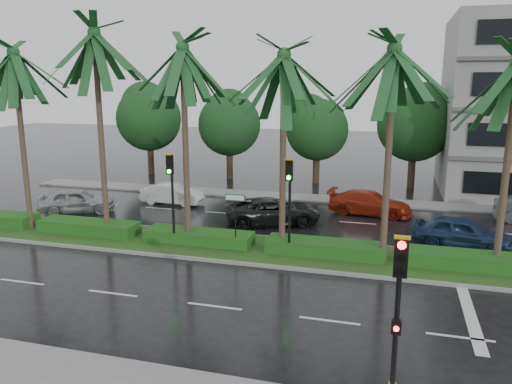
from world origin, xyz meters
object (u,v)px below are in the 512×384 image
(car_blue, at_px, (462,233))
(signal_near, at_px, (397,318))
(car_silver, at_px, (77,201))
(car_darkgrey, at_px, (273,211))
(car_red, at_px, (370,203))
(signal_median_left, at_px, (171,186))
(car_white, at_px, (172,194))
(street_sign, at_px, (235,208))

(car_blue, bearing_deg, signal_near, 179.17)
(car_silver, bearing_deg, car_darkgrey, -110.92)
(car_red, bearing_deg, signal_near, -169.03)
(signal_median_left, distance_m, car_silver, 9.66)
(signal_median_left, distance_m, car_red, 12.41)
(car_red, distance_m, car_blue, 6.76)
(signal_median_left, distance_m, car_white, 9.16)
(car_silver, bearing_deg, car_white, -76.55)
(car_silver, xyz_separation_m, car_blue, (21.28, -0.74, 0.00))
(car_white, relative_size, car_red, 0.83)
(street_sign, height_order, car_darkgrey, street_sign)
(car_white, bearing_deg, car_darkgrey, -110.34)
(signal_near, bearing_deg, street_sign, 125.34)
(signal_near, height_order, street_sign, signal_near)
(signal_median_left, height_order, car_silver, signal_median_left)
(car_darkgrey, xyz_separation_m, car_red, (5.00, 3.47, -0.02))
(street_sign, height_order, car_blue, street_sign)
(signal_near, bearing_deg, car_blue, 77.37)
(street_sign, distance_m, car_white, 10.46)
(signal_near, height_order, car_darkgrey, signal_near)
(signal_near, xyz_separation_m, car_blue, (3.00, 13.39, -1.76))
(car_darkgrey, relative_size, car_red, 1.08)
(car_darkgrey, bearing_deg, car_red, -78.84)
(car_white, bearing_deg, street_sign, -138.83)
(car_silver, xyz_separation_m, car_red, (16.78, 4.31, -0.05))
(car_silver, bearing_deg, car_red, -100.56)
(car_red, bearing_deg, car_white, 99.77)
(car_silver, height_order, car_white, car_silver)
(signal_median_left, bearing_deg, car_silver, 151.81)
(car_white, xyz_separation_m, car_red, (12.28, 0.74, 0.04))
(signal_near, height_order, signal_median_left, signal_median_left)
(street_sign, relative_size, car_red, 0.54)
(car_silver, height_order, car_red, car_silver)
(signal_near, height_order, car_silver, signal_near)
(signal_median_left, height_order, car_darkgrey, signal_median_left)
(car_blue, bearing_deg, street_sign, 121.19)
(signal_median_left, bearing_deg, street_sign, 3.47)
(signal_near, bearing_deg, signal_median_left, 135.91)
(car_white, relative_size, car_darkgrey, 0.77)
(car_white, height_order, car_red, car_red)
(street_sign, relative_size, car_blue, 0.59)
(signal_median_left, relative_size, car_white, 1.10)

